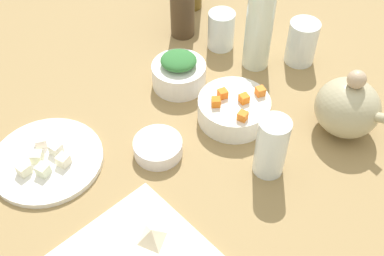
# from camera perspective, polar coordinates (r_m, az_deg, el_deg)

# --- Properties ---
(tabletop) EXTENTS (1.90, 1.90, 0.03)m
(tabletop) POSITION_cam_1_polar(r_m,az_deg,el_deg) (1.00, -0.00, -2.52)
(tabletop) COLOR #96794D
(tabletop) RESTS_ON ground
(plate_tofu) EXTENTS (0.22, 0.22, 0.01)m
(plate_tofu) POSITION_cam_1_polar(r_m,az_deg,el_deg) (1.00, -16.80, -3.68)
(plate_tofu) COLOR white
(plate_tofu) RESTS_ON tabletop
(bowl_greens) EXTENTS (0.12, 0.12, 0.06)m
(bowl_greens) POSITION_cam_1_polar(r_m,az_deg,el_deg) (1.11, -1.56, 6.31)
(bowl_greens) COLOR white
(bowl_greens) RESTS_ON tabletop
(bowl_carrots) EXTENTS (0.15, 0.15, 0.05)m
(bowl_carrots) POSITION_cam_1_polar(r_m,az_deg,el_deg) (1.03, 4.96, 2.21)
(bowl_carrots) COLOR white
(bowl_carrots) RESTS_ON tabletop
(bowl_small_side) EXTENTS (0.10, 0.10, 0.03)m
(bowl_small_side) POSITION_cam_1_polar(r_m,az_deg,el_deg) (0.97, -4.06, -2.31)
(bowl_small_side) COLOR white
(bowl_small_side) RESTS_ON tabletop
(teapot) EXTENTS (0.15, 0.13, 0.16)m
(teapot) POSITION_cam_1_polar(r_m,az_deg,el_deg) (1.03, 17.99, 2.36)
(teapot) COLOR tan
(teapot) RESTS_ON tabletop
(bottle_1) EXTENTS (0.06, 0.06, 0.24)m
(bottle_1) POSITION_cam_1_polar(r_m,az_deg,el_deg) (1.13, 7.96, 11.67)
(bottle_1) COLOR silver
(bottle_1) RESTS_ON tabletop
(drinking_glass_0) EXTENTS (0.07, 0.07, 0.10)m
(drinking_glass_0) POSITION_cam_1_polar(r_m,az_deg,el_deg) (1.21, 3.48, 11.53)
(drinking_glass_0) COLOR white
(drinking_glass_0) RESTS_ON tabletop
(drinking_glass_1) EXTENTS (0.07, 0.07, 0.11)m
(drinking_glass_1) POSITION_cam_1_polar(r_m,az_deg,el_deg) (1.19, 12.90, 9.88)
(drinking_glass_1) COLOR white
(drinking_glass_1) RESTS_ON tabletop
(drinking_glass_2) EXTENTS (0.06, 0.06, 0.13)m
(drinking_glass_2) POSITION_cam_1_polar(r_m,az_deg,el_deg) (0.91, 9.40, -2.21)
(drinking_glass_2) COLOR white
(drinking_glass_2) RESTS_ON tabletop
(carrot_cube_0) EXTENTS (0.02, 0.02, 0.02)m
(carrot_cube_0) POSITION_cam_1_polar(r_m,az_deg,el_deg) (1.01, 6.19, 3.50)
(carrot_cube_0) COLOR orange
(carrot_cube_0) RESTS_ON bowl_carrots
(carrot_cube_1) EXTENTS (0.03, 0.03, 0.02)m
(carrot_cube_1) POSITION_cam_1_polar(r_m,az_deg,el_deg) (0.99, 2.86, 3.10)
(carrot_cube_1) COLOR orange
(carrot_cube_1) RESTS_ON bowl_carrots
(carrot_cube_2) EXTENTS (0.02, 0.02, 0.02)m
(carrot_cube_2) POSITION_cam_1_polar(r_m,az_deg,el_deg) (1.01, 3.66, 4.09)
(carrot_cube_2) COLOR orange
(carrot_cube_2) RESTS_ON bowl_carrots
(carrot_cube_3) EXTENTS (0.02, 0.02, 0.02)m
(carrot_cube_3) POSITION_cam_1_polar(r_m,az_deg,el_deg) (1.03, 8.10, 4.33)
(carrot_cube_3) COLOR orange
(carrot_cube_3) RESTS_ON bowl_carrots
(carrot_cube_4) EXTENTS (0.02, 0.02, 0.02)m
(carrot_cube_4) POSITION_cam_1_polar(r_m,az_deg,el_deg) (0.97, 6.03, 1.43)
(carrot_cube_4) COLOR orange
(carrot_cube_4) RESTS_ON bowl_carrots
(chopped_greens_mound) EXTENTS (0.11, 0.11, 0.03)m
(chopped_greens_mound) POSITION_cam_1_polar(r_m,az_deg,el_deg) (1.08, -1.60, 8.01)
(chopped_greens_mound) COLOR #327336
(chopped_greens_mound) RESTS_ON bowl_greens
(tofu_cube_0) EXTENTS (0.03, 0.03, 0.02)m
(tofu_cube_0) POSITION_cam_1_polar(r_m,az_deg,el_deg) (0.99, -15.85, -2.39)
(tofu_cube_0) COLOR white
(tofu_cube_0) RESTS_ON plate_tofu
(tofu_cube_1) EXTENTS (0.03, 0.03, 0.02)m
(tofu_cube_1) POSITION_cam_1_polar(r_m,az_deg,el_deg) (0.97, -17.27, -4.77)
(tofu_cube_1) COLOR white
(tofu_cube_1) RESTS_ON plate_tofu
(tofu_cube_2) EXTENTS (0.03, 0.03, 0.02)m
(tofu_cube_2) POSITION_cam_1_polar(r_m,az_deg,el_deg) (1.01, -17.54, -1.58)
(tofu_cube_2) COLOR white
(tofu_cube_2) RESTS_ON plate_tofu
(tofu_cube_3) EXTENTS (0.03, 0.03, 0.02)m
(tofu_cube_3) POSITION_cam_1_polar(r_m,az_deg,el_deg) (0.97, -15.03, -3.70)
(tofu_cube_3) COLOR #F3E8CA
(tofu_cube_3) RESTS_ON plate_tofu
(tofu_cube_4) EXTENTS (0.02, 0.02, 0.02)m
(tofu_cube_4) POSITION_cam_1_polar(r_m,az_deg,el_deg) (0.98, -19.35, -4.66)
(tofu_cube_4) COLOR white
(tofu_cube_4) RESTS_ON plate_tofu
(tofu_cube_5) EXTENTS (0.03, 0.03, 0.02)m
(tofu_cube_5) POSITION_cam_1_polar(r_m,az_deg,el_deg) (0.99, -17.92, -3.27)
(tofu_cube_5) COLOR #EFEDCB
(tofu_cube_5) RESTS_ON plate_tofu
(dumpling_1) EXTENTS (0.06, 0.05, 0.03)m
(dumpling_1) POSITION_cam_1_polar(r_m,az_deg,el_deg) (0.84, -4.80, -12.48)
(dumpling_1) COLOR beige
(dumpling_1) RESTS_ON cutting_board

